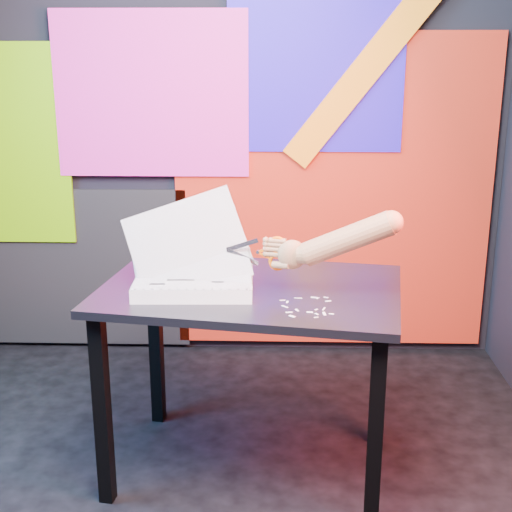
{
  "coord_description": "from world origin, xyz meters",
  "views": [
    {
      "loc": [
        0.37,
        -2.08,
        1.59
      ],
      "look_at": [
        0.29,
        0.32,
        0.87
      ],
      "focal_mm": 50.0,
      "sensor_mm": 36.0,
      "label": 1
    }
  ],
  "objects": [
    {
      "name": "paper_clippings",
      "position": [
        0.47,
        0.13,
        0.75
      ],
      "size": [
        0.18,
        0.2,
        0.0
      ],
      "color": "silver",
      "rests_on": "work_table"
    },
    {
      "name": "scissors",
      "position": [
        0.36,
        0.28,
        0.89
      ],
      "size": [
        0.21,
        0.06,
        0.12
      ],
      "rotation": [
        0.0,
        0.0,
        -0.24
      ],
      "color": "white",
      "rests_on": "printout_stack"
    },
    {
      "name": "printout_stack",
      "position": [
        0.08,
        0.3,
        0.78
      ],
      "size": [
        0.48,
        0.32,
        0.38
      ],
      "rotation": [
        0.0,
        0.0,
        0.03
      ],
      "color": "white",
      "rests_on": "work_table"
    },
    {
      "name": "room",
      "position": [
        0.0,
        0.0,
        1.35
      ],
      "size": [
        3.01,
        3.01,
        2.71
      ],
      "color": "black",
      "rests_on": "ground"
    },
    {
      "name": "backdrop",
      "position": [
        0.06,
        1.46,
        0.96
      ],
      "size": [
        2.88,
        0.05,
        2.08
      ],
      "color": "red",
      "rests_on": "ground"
    },
    {
      "name": "hand_forearm",
      "position": [
        0.57,
        0.23,
        0.95
      ],
      "size": [
        0.45,
        0.16,
        0.23
      ],
      "rotation": [
        0.0,
        0.0,
        -0.24
      ],
      "color": "#AE7344",
      "rests_on": "work_table"
    },
    {
      "name": "work_table",
      "position": [
        0.27,
        0.34,
        0.64
      ],
      "size": [
        1.16,
        0.87,
        0.75
      ],
      "rotation": [
        0.0,
        0.0,
        -0.16
      ],
      "color": "black",
      "rests_on": "ground"
    }
  ]
}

